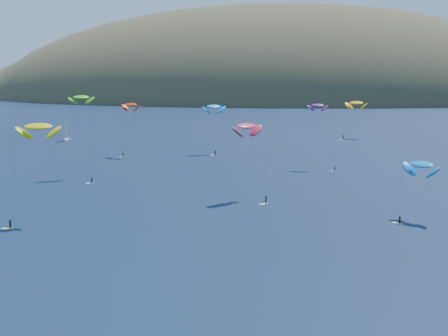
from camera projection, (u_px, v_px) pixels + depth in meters
island at (298, 108)px, 628.96m from camera, size 730.00×300.00×210.00m
sailboat at (66, 139)px, 281.45m from camera, size 8.86×8.19×10.57m
kitesurfer_1 at (131, 105)px, 233.44m from camera, size 8.83×8.30×21.55m
kitesurfer_2 at (38, 127)px, 135.87m from camera, size 10.04×11.15×23.67m
kitesurfer_3 at (81, 97)px, 190.55m from camera, size 10.97×15.67×26.50m
kitesurfer_4 at (214, 106)px, 240.68m from camera, size 9.90×10.26×20.67m
kitesurfer_5 at (422, 164)px, 139.11m from camera, size 10.51×10.86×14.97m
kitesurfer_6 at (318, 105)px, 206.38m from camera, size 9.50×8.49×22.73m
kitesurfer_9 at (247, 126)px, 159.20m from camera, size 10.69×11.58×21.48m
kitesurfer_11 at (356, 103)px, 291.19m from camera, size 12.95×13.72×19.26m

